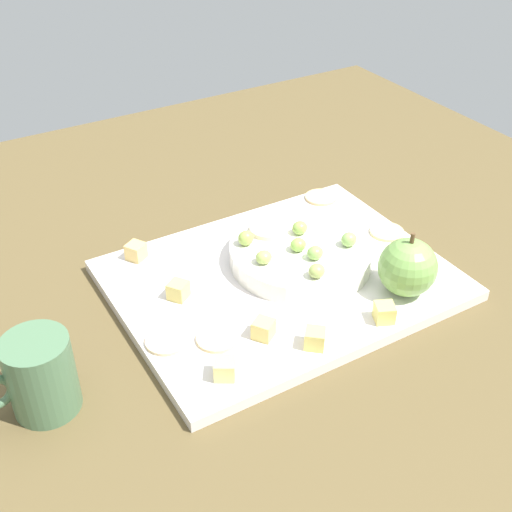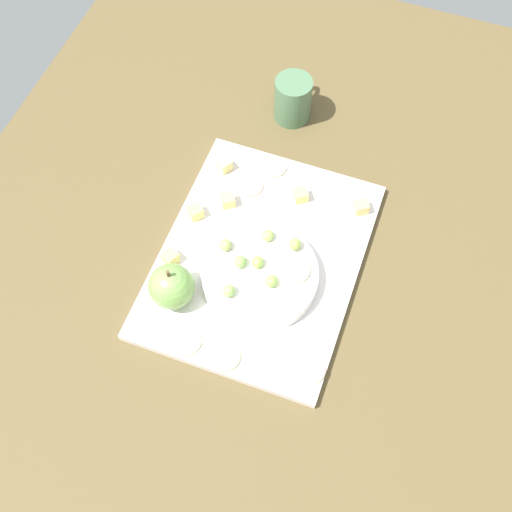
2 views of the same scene
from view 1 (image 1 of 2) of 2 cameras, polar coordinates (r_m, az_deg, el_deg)
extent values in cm
cube|color=brown|center=(81.84, -1.75, -3.23)|extent=(122.02, 109.44, 3.85)
cube|color=silver|center=(79.64, 2.16, -2.09)|extent=(38.60, 29.82, 1.40)
cylinder|color=white|center=(80.98, 3.89, 0.23)|extent=(17.50, 17.50, 2.43)
sphere|color=#77A84F|center=(76.70, 12.96, -0.95)|extent=(6.77, 6.77, 6.77)
cylinder|color=brown|center=(74.49, 13.36, 1.53)|extent=(0.50, 0.50, 1.20)
cube|color=#E4D27A|center=(65.85, -2.73, -9.69)|extent=(2.84, 2.84, 2.07)
cube|color=#E7D268|center=(69.24, 5.11, -7.11)|extent=(2.92, 2.92, 2.07)
cube|color=#E7D568|center=(73.44, 11.02, -4.83)|extent=(2.73, 2.73, 2.07)
cube|color=#E4CB68|center=(75.71, -6.72, -2.95)|extent=(2.88, 2.88, 2.07)
cube|color=#E9CC6C|center=(70.09, 0.66, -6.31)|extent=(2.87, 2.87, 2.07)
cube|color=#ECC46C|center=(82.82, -10.31, 0.40)|extent=(2.83, 2.83, 2.07)
cylinder|color=beige|center=(70.58, -7.76, -7.27)|extent=(4.47, 4.47, 0.40)
cylinder|color=beige|center=(84.64, 13.72, 0.06)|extent=(4.47, 4.47, 0.40)
cylinder|color=#E4C48B|center=(70.36, -3.38, -7.10)|extent=(4.47, 4.47, 0.40)
cylinder|color=#E1BA80|center=(94.85, 5.62, 5.05)|extent=(4.47, 4.47, 0.40)
cylinder|color=#D3C585|center=(88.38, 11.23, 2.06)|extent=(4.47, 4.47, 0.40)
ellipsoid|color=#9BAF5A|center=(74.71, 5.27, -1.29)|extent=(1.96, 1.77, 1.65)
ellipsoid|color=#88B856|center=(77.63, 5.13, 0.27)|extent=(1.96, 1.77, 1.64)
ellipsoid|color=#8EC24E|center=(78.88, 3.66, 0.97)|extent=(1.96, 1.77, 1.63)
ellipsoid|color=#8FB94F|center=(82.00, 3.79, 2.45)|extent=(1.96, 1.77, 1.69)
ellipsoid|color=#8BBA5B|center=(80.32, 8.02, 1.42)|extent=(1.96, 1.77, 1.78)
ellipsoid|color=#9DBA59|center=(76.63, 0.68, -0.11)|extent=(1.96, 1.77, 1.59)
ellipsoid|color=#95B54E|center=(79.72, -0.88, 1.55)|extent=(1.96, 1.77, 1.85)
cylinder|color=beige|center=(82.56, 1.04, 2.33)|extent=(4.60, 4.60, 0.60)
cylinder|color=#4C704E|center=(65.94, -18.05, -9.74)|extent=(6.44, 6.44, 8.24)
camera|label=2|loc=(1.13, 29.79, 52.85)|focal=45.35mm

